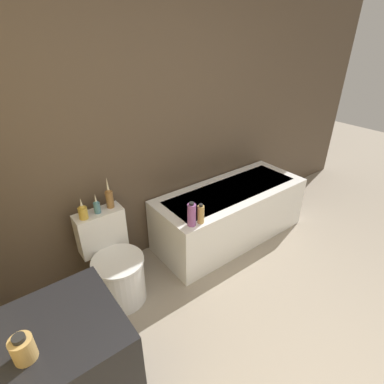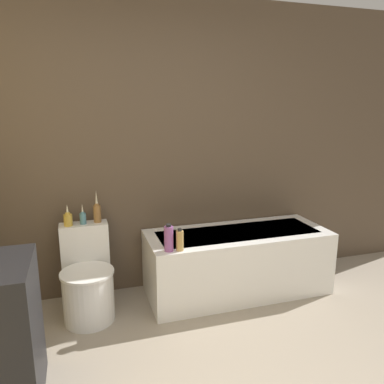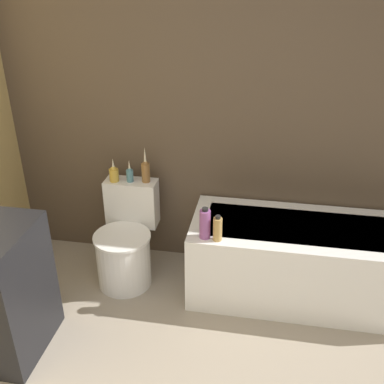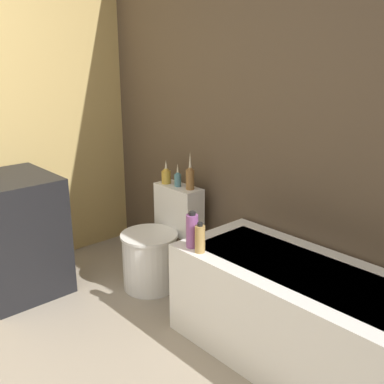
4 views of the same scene
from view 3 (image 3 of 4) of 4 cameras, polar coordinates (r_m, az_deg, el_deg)
wall_back_tiled at (r=3.22m, az=2.72°, el=11.39°), size 6.40×0.06×2.60m
bathtub at (r=3.31m, az=14.41°, el=-8.52°), size 1.64×0.66×0.57m
toilet at (r=3.41m, az=-8.38°, el=-6.55°), size 0.42×0.57×0.72m
vase_gold at (r=3.36m, az=-9.90°, el=2.36°), size 0.07×0.07×0.18m
vase_silver at (r=3.34m, az=-7.91°, el=2.26°), size 0.05×0.05×0.17m
vase_bronze at (r=3.31m, az=-5.91°, el=2.76°), size 0.06×0.06×0.27m
shampoo_bottle_tall at (r=2.90m, az=1.66°, el=-4.05°), size 0.07×0.07×0.22m
shampoo_bottle_short at (r=2.88m, az=3.27°, el=-4.69°), size 0.06×0.06×0.18m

